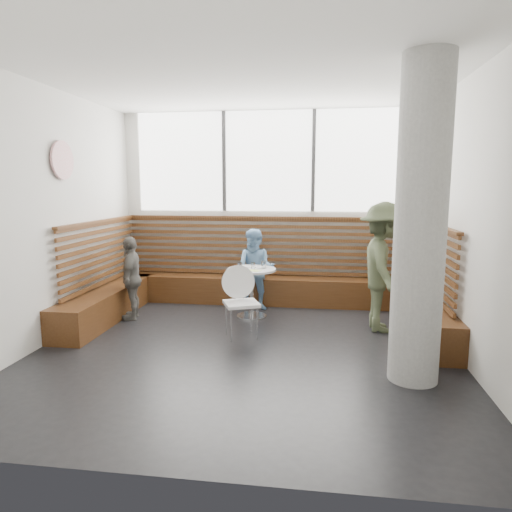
# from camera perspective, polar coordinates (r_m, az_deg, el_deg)

# --- Properties ---
(room) EXTENTS (5.00, 5.00, 3.20)m
(room) POSITION_cam_1_polar(r_m,az_deg,el_deg) (5.32, -1.49, 4.79)
(room) COLOR silver
(room) RESTS_ON ground
(booth) EXTENTS (5.00, 2.50, 1.44)m
(booth) POSITION_cam_1_polar(r_m,az_deg,el_deg) (7.23, 0.85, -3.72)
(booth) COLOR #402410
(booth) RESTS_ON ground
(concrete_column) EXTENTS (0.50, 0.50, 3.20)m
(concrete_column) POSITION_cam_1_polar(r_m,az_deg,el_deg) (4.75, 19.87, 3.78)
(concrete_column) COLOR gray
(concrete_column) RESTS_ON ground
(wall_art) EXTENTS (0.03, 0.50, 0.50)m
(wall_art) POSITION_cam_1_polar(r_m,az_deg,el_deg) (6.55, -23.06, 10.97)
(wall_art) COLOR white
(wall_art) RESTS_ON room
(cafe_table) EXTENTS (0.73, 0.73, 0.75)m
(cafe_table) POSITION_cam_1_polar(r_m,az_deg,el_deg) (6.86, -0.55, -3.32)
(cafe_table) COLOR silver
(cafe_table) RESTS_ON ground
(cafe_chair) EXTENTS (0.44, 0.44, 0.93)m
(cafe_chair) POSITION_cam_1_polar(r_m,az_deg,el_deg) (6.00, -1.72, -4.97)
(cafe_chair) COLOR white
(cafe_chair) RESTS_ON ground
(adult_man) EXTENTS (0.72, 1.18, 1.76)m
(adult_man) POSITION_cam_1_polar(r_m,az_deg,el_deg) (6.41, 15.62, -1.33)
(adult_man) COLOR #434D33
(adult_man) RESTS_ON ground
(child_back) EXTENTS (0.68, 0.56, 1.30)m
(child_back) POSITION_cam_1_polar(r_m,az_deg,el_deg) (7.27, -0.03, -1.71)
(child_back) COLOR #7BAAD6
(child_back) RESTS_ON ground
(child_left) EXTENTS (0.44, 0.77, 1.23)m
(child_left) POSITION_cam_1_polar(r_m,az_deg,el_deg) (7.02, -15.29, -2.67)
(child_left) COLOR #5F5C56
(child_left) RESTS_ON ground
(plate_near) EXTENTS (0.21, 0.21, 0.01)m
(plate_near) POSITION_cam_1_polar(r_m,az_deg,el_deg) (6.96, -1.49, -1.31)
(plate_near) COLOR white
(plate_near) RESTS_ON cafe_table
(plate_far) EXTENTS (0.19, 0.19, 0.01)m
(plate_far) POSITION_cam_1_polar(r_m,az_deg,el_deg) (6.90, 0.64, -1.41)
(plate_far) COLOR white
(plate_far) RESTS_ON cafe_table
(glass_left) EXTENTS (0.07, 0.07, 0.11)m
(glass_left) POSITION_cam_1_polar(r_m,az_deg,el_deg) (6.73, -2.03, -1.26)
(glass_left) COLOR white
(glass_left) RESTS_ON cafe_table
(glass_mid) EXTENTS (0.07, 0.07, 0.10)m
(glass_mid) POSITION_cam_1_polar(r_m,az_deg,el_deg) (6.74, -0.37, -1.25)
(glass_mid) COLOR white
(glass_mid) RESTS_ON cafe_table
(glass_right) EXTENTS (0.07, 0.07, 0.11)m
(glass_right) POSITION_cam_1_polar(r_m,az_deg,el_deg) (6.83, 0.97, -1.08)
(glass_right) COLOR white
(glass_right) RESTS_ON cafe_table
(menu_card) EXTENTS (0.23, 0.20, 0.00)m
(menu_card) POSITION_cam_1_polar(r_m,az_deg,el_deg) (6.65, -0.24, -1.82)
(menu_card) COLOR #A5C64C
(menu_card) RESTS_ON cafe_table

